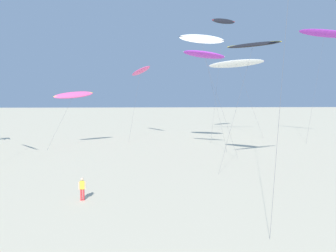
% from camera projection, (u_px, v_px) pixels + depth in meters
% --- Properties ---
extents(flying_kite_0, '(5.94, 4.14, 15.05)m').
position_uv_depth(flying_kite_0, '(201.00, 39.00, 47.93)').
color(flying_kite_0, white).
rests_on(flying_kite_0, ground).
extents(flying_kite_2, '(6.03, 4.37, 12.31)m').
position_uv_depth(flying_kite_2, '(253.00, 45.00, 35.69)').
color(flying_kite_2, black).
rests_on(flying_kite_2, ground).
extents(flying_kite_3, '(9.11, 4.56, 12.86)m').
position_uv_depth(flying_kite_3, '(236.00, 64.00, 61.59)').
color(flying_kite_3, white).
rests_on(flying_kite_3, ground).
extents(flying_kite_4, '(6.69, 6.41, 17.15)m').
position_uv_depth(flying_kite_4, '(325.00, 33.00, 55.39)').
color(flying_kite_4, purple).
rests_on(flying_kite_4, ground).
extents(flying_kite_5, '(5.16, 8.52, 18.98)m').
position_uv_depth(flying_kite_5, '(224.00, 21.00, 59.33)').
color(flying_kite_5, black).
rests_on(flying_kite_5, ground).
extents(flying_kite_7, '(6.07, 4.11, 12.43)m').
position_uv_depth(flying_kite_7, '(204.00, 54.00, 42.79)').
color(flying_kite_7, purple).
rests_on(flying_kite_7, ground).
extents(flying_kite_8, '(3.80, 7.78, 11.39)m').
position_uv_depth(flying_kite_8, '(140.00, 71.00, 58.73)').
color(flying_kite_8, '#EA5193').
rests_on(flying_kite_8, ground).
extents(flying_kite_9, '(5.55, 4.15, 7.69)m').
position_uv_depth(flying_kite_9, '(74.00, 95.00, 50.06)').
color(flying_kite_9, '#EA5193').
rests_on(flying_kite_9, ground).
extents(person_foreground_walker, '(0.50, 0.25, 1.62)m').
position_uv_depth(person_foreground_walker, '(82.00, 188.00, 26.32)').
color(person_foreground_walker, red).
rests_on(person_foreground_walker, ground).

